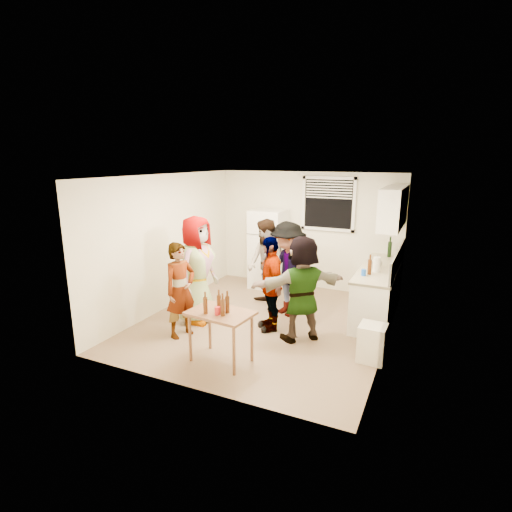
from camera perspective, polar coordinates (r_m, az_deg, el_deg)
The scene contains 23 objects.
room at distance 7.03m, azimuth 1.34°, elevation -9.45°, with size 4.00×4.50×2.50m, color white, non-canonical shape.
window at distance 8.45m, azimuth 10.29°, elevation 7.33°, with size 1.12×0.10×1.06m, color white, non-canonical shape.
refrigerator at distance 8.69m, azimuth 1.78°, elevation 1.03°, with size 0.70×0.70×1.70m, color white.
counter_lower at distance 7.50m, azimuth 17.02°, elevation -5.02°, with size 0.60×2.20×0.86m, color white.
countertop at distance 7.37m, azimuth 17.27°, elevation -1.71°, with size 0.64×2.22×0.04m, color beige.
backsplash at distance 7.30m, azimuth 19.59°, elevation -0.43°, with size 0.03×2.20×0.36m, color #AFAAA1.
upper_cabinets at distance 7.36m, azimuth 19.09°, elevation 6.63°, with size 0.34×1.60×0.70m, color white.
kettle at distance 7.37m, azimuth 16.89°, elevation -1.54°, with size 0.22×0.19×0.19m, color silver, non-canonical shape.
paper_towel at distance 7.09m, azimuth 16.79°, elevation -2.12°, with size 0.12×0.12×0.25m, color white.
wine_bottle at distance 8.19m, azimuth 18.46°, elevation -0.13°, with size 0.08×0.08×0.30m, color black.
beer_bottle_counter at distance 6.88m, azimuth 15.86°, elevation -2.53°, with size 0.07×0.07×0.25m, color #47230C.
blue_cup at distance 6.78m, azimuth 15.09°, elevation -2.72°, with size 0.08×0.08×0.11m, color blue.
picture_frame at distance 7.55m, azimuth 19.21°, elevation -0.82°, with size 0.02×0.16×0.13m, color gold.
trash_bin at distance 5.93m, azimuth 16.25°, elevation -11.98°, with size 0.36×0.36×0.53m, color silver.
serving_table at distance 5.83m, azimuth -4.95°, elevation -14.67°, with size 0.87×0.58×0.73m, color brown, non-canonical shape.
beer_bottle_table at distance 5.57m, azimuth -5.28°, elevation -7.76°, with size 0.06×0.06×0.22m, color #47230C.
red_cup at distance 5.44m, azimuth -5.52°, elevation -8.32°, with size 0.08×0.08×0.11m, color #B11F1F.
guest_grey at distance 7.18m, azimuth -8.15°, elevation -9.07°, with size 0.90×1.85×0.59m, color gray.
guest_stripe at distance 6.67m, azimuth -10.45°, elevation -11.02°, with size 0.56×1.52×0.36m, color #141933.
guest_back_left at distance 7.71m, azimuth 1.40°, elevation -7.26°, with size 0.82×1.69×0.64m, color brown.
guest_back_right at distance 7.41m, azimuth 4.40°, elevation -8.21°, with size 1.10×1.70×0.63m, color #47474C.
guest_black at distance 6.80m, azimuth 2.00°, elevation -10.28°, with size 0.92×1.57×0.38m, color black.
guest_orange at distance 6.48m, azimuth 6.38°, elevation -11.62°, with size 1.54×1.66×0.49m, color #CB6E3C.
Camera 1 is at (2.56, -5.92, 2.78)m, focal length 28.00 mm.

